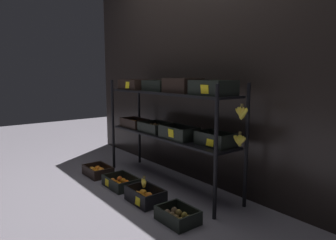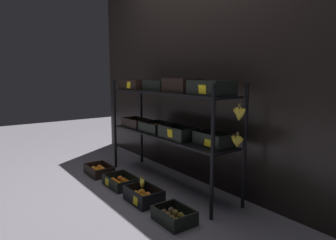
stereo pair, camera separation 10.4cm
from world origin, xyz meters
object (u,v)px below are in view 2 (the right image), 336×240
crate_ground_tangerine (121,182)px  banana_bunch_loose (142,183)px  crate_ground_orange (99,171)px  crate_ground_kiwi (174,217)px  display_rack (169,112)px  crate_ground_center_orange (144,196)px

crate_ground_tangerine → banana_bunch_loose: banana_bunch_loose is taller
crate_ground_orange → crate_ground_kiwi: 1.41m
crate_ground_kiwi → display_rack: bearing=146.6°
crate_ground_center_orange → display_rack: bearing=116.6°
display_rack → banana_bunch_loose: bearing=-64.9°
crate_ground_tangerine → crate_ground_center_orange: (0.47, -0.01, 0.01)m
crate_ground_kiwi → banana_bunch_loose: bearing=-179.5°
display_rack → crate_ground_tangerine: bearing=-119.3°
display_rack → banana_bunch_loose: size_ratio=16.34×
crate_ground_orange → crate_ground_center_orange: 0.94m
crate_ground_center_orange → crate_ground_kiwi: bearing=-0.4°
crate_ground_tangerine → banana_bunch_loose: (0.46, -0.02, 0.14)m
crate_ground_orange → banana_bunch_loose: size_ratio=3.10×
display_rack → crate_ground_orange: bearing=-146.9°
crate_ground_kiwi → crate_ground_orange: bearing=-179.3°
display_rack → crate_ground_orange: (-0.72, -0.47, -0.72)m
crate_ground_orange → display_rack: bearing=33.1°
crate_ground_center_orange → banana_bunch_loose: bearing=-145.2°
crate_ground_center_orange → banana_bunch_loose: 0.13m
banana_bunch_loose → display_rack: bearing=115.1°
crate_ground_orange → crate_ground_kiwi: (1.41, 0.02, -0.00)m
crate_ground_orange → crate_ground_center_orange: (0.94, 0.02, 0.01)m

